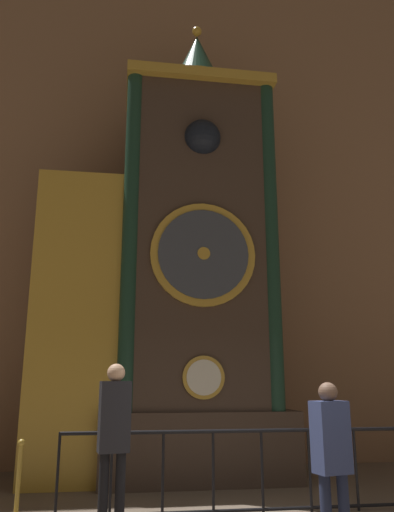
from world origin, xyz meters
name	(u,v)px	position (x,y,z in m)	size (l,w,h in m)	color
cathedral_back_wall	(197,151)	(-0.09, 5.72, 6.86)	(24.00, 0.32, 13.74)	#936B4C
clock_tower	(172,274)	(-0.79, 4.19, 3.57)	(4.57, 1.80, 9.00)	#423328
railing_fence	(238,467)	(-0.12, 1.90, 0.58)	(4.56, 0.05, 1.04)	black
visitor_near	(114,431)	(-1.72, 1.12, 1.11)	(0.37, 0.27, 1.85)	black
visitor_far	(332,452)	(0.40, 0.08, 0.98)	(0.38, 0.29, 1.64)	#1B213A
stanchion_post	(17,493)	(-2.88, 2.13, 0.30)	(0.28, 0.28, 0.94)	#B28E33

